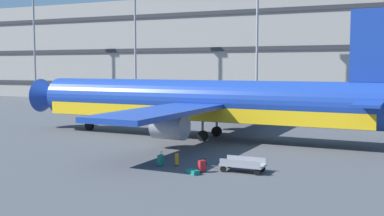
{
  "coord_description": "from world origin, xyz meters",
  "views": [
    {
      "loc": [
        19.01,
        -38.17,
        6.2
      ],
      "look_at": [
        4.41,
        -4.23,
        3.0
      ],
      "focal_mm": 44.03,
      "sensor_mm": 36.0,
      "label": 1
    }
  ],
  "objects_px": {
    "suitcase_laid_flat": "(161,160)",
    "backpack_small": "(205,162)",
    "airliner": "(201,103)",
    "baggage_cart": "(243,165)",
    "suitcase_teal": "(177,159)",
    "suitcase_silver": "(202,166)",
    "suitcase_scuffed": "(193,172)"
  },
  "relations": [
    {
      "from": "airliner",
      "to": "baggage_cart",
      "type": "xyz_separation_m",
      "value": [
        7.32,
        -11.41,
        -2.69
      ]
    },
    {
      "from": "airliner",
      "to": "backpack_small",
      "type": "relative_size",
      "value": 67.49
    },
    {
      "from": "airliner",
      "to": "suitcase_teal",
      "type": "xyz_separation_m",
      "value": [
        2.91,
        -11.27,
        -2.72
      ]
    },
    {
      "from": "backpack_small",
      "to": "airliner",
      "type": "bearing_deg",
      "value": 113.28
    },
    {
      "from": "suitcase_laid_flat",
      "to": "suitcase_teal",
      "type": "xyz_separation_m",
      "value": [
        0.84,
        0.61,
        0.01
      ]
    },
    {
      "from": "suitcase_silver",
      "to": "backpack_small",
      "type": "bearing_deg",
      "value": 106.29
    },
    {
      "from": "suitcase_scuffed",
      "to": "baggage_cart",
      "type": "xyz_separation_m",
      "value": [
        2.47,
        1.75,
        0.29
      ]
    },
    {
      "from": "baggage_cart",
      "to": "suitcase_scuffed",
      "type": "bearing_deg",
      "value": -144.73
    },
    {
      "from": "suitcase_laid_flat",
      "to": "suitcase_silver",
      "type": "bearing_deg",
      "value": -11.17
    },
    {
      "from": "suitcase_scuffed",
      "to": "baggage_cart",
      "type": "relative_size",
      "value": 0.27
    },
    {
      "from": "suitcase_silver",
      "to": "baggage_cart",
      "type": "xyz_separation_m",
      "value": [
        2.18,
        1.08,
        0.04
      ]
    },
    {
      "from": "airliner",
      "to": "suitcase_scuffed",
      "type": "relative_size",
      "value": 41.52
    },
    {
      "from": "baggage_cart",
      "to": "airliner",
      "type": "bearing_deg",
      "value": 122.68
    },
    {
      "from": "suitcase_scuffed",
      "to": "backpack_small",
      "type": "bearing_deg",
      "value": 94.64
    },
    {
      "from": "suitcase_silver",
      "to": "baggage_cart",
      "type": "height_order",
      "value": "same"
    },
    {
      "from": "suitcase_scuffed",
      "to": "backpack_small",
      "type": "xyz_separation_m",
      "value": [
        -0.19,
        2.34,
        0.11
      ]
    },
    {
      "from": "suitcase_laid_flat",
      "to": "baggage_cart",
      "type": "height_order",
      "value": "suitcase_laid_flat"
    },
    {
      "from": "suitcase_silver",
      "to": "baggage_cart",
      "type": "bearing_deg",
      "value": 26.36
    },
    {
      "from": "suitcase_teal",
      "to": "airliner",
      "type": "bearing_deg",
      "value": 104.49
    },
    {
      "from": "suitcase_laid_flat",
      "to": "backpack_small",
      "type": "height_order",
      "value": "suitcase_laid_flat"
    },
    {
      "from": "airliner",
      "to": "suitcase_laid_flat",
      "type": "xyz_separation_m",
      "value": [
        2.07,
        -11.88,
        -2.73
      ]
    },
    {
      "from": "suitcase_teal",
      "to": "suitcase_laid_flat",
      "type": "bearing_deg",
      "value": -143.72
    },
    {
      "from": "suitcase_teal",
      "to": "suitcase_scuffed",
      "type": "bearing_deg",
      "value": -44.39
    },
    {
      "from": "baggage_cart",
      "to": "suitcase_laid_flat",
      "type": "bearing_deg",
      "value": -174.85
    },
    {
      "from": "suitcase_laid_flat",
      "to": "suitcase_teal",
      "type": "bearing_deg",
      "value": 36.28
    },
    {
      "from": "suitcase_scuffed",
      "to": "suitcase_teal",
      "type": "bearing_deg",
      "value": 135.61
    },
    {
      "from": "suitcase_teal",
      "to": "suitcase_scuffed",
      "type": "xyz_separation_m",
      "value": [
        1.93,
        -1.89,
        -0.27
      ]
    },
    {
      "from": "suitcase_silver",
      "to": "suitcase_teal",
      "type": "relative_size",
      "value": 0.95
    },
    {
      "from": "backpack_small",
      "to": "suitcase_teal",
      "type": "bearing_deg",
      "value": -165.54
    },
    {
      "from": "airliner",
      "to": "suitcase_teal",
      "type": "bearing_deg",
      "value": -75.51
    },
    {
      "from": "suitcase_scuffed",
      "to": "baggage_cart",
      "type": "height_order",
      "value": "baggage_cart"
    },
    {
      "from": "suitcase_silver",
      "to": "airliner",
      "type": "bearing_deg",
      "value": 112.38
    }
  ]
}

